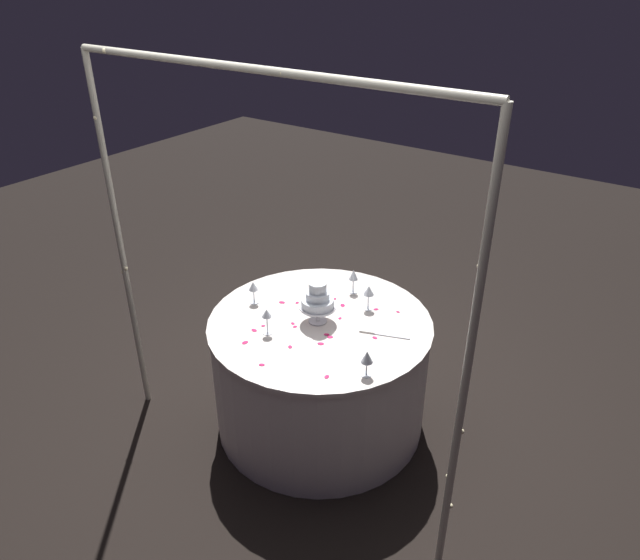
% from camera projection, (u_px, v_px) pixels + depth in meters
% --- Properties ---
extents(ground_plane, '(12.00, 12.00, 0.00)m').
position_uv_depth(ground_plane, '(320.00, 419.00, 3.87)').
color(ground_plane, black).
extents(decorative_arch, '(2.22, 0.06, 2.29)m').
position_uv_depth(decorative_arch, '(258.00, 239.00, 2.78)').
color(decorative_arch, '#B7B29E').
rests_on(decorative_arch, ground).
extents(main_table, '(1.35, 1.35, 0.77)m').
position_uv_depth(main_table, '(320.00, 372.00, 3.69)').
color(main_table, silver).
rests_on(main_table, ground).
extents(tiered_cake, '(0.22, 0.22, 0.27)m').
position_uv_depth(tiered_cake, '(318.00, 300.00, 3.43)').
color(tiered_cake, silver).
rests_on(tiered_cake, main_table).
extents(wine_glass_0, '(0.06, 0.06, 0.16)m').
position_uv_depth(wine_glass_0, '(353.00, 276.00, 3.75)').
color(wine_glass_0, silver).
rests_on(wine_glass_0, main_table).
extents(wine_glass_1, '(0.07, 0.07, 0.16)m').
position_uv_depth(wine_glass_1, '(369.00, 291.00, 3.57)').
color(wine_glass_1, silver).
rests_on(wine_glass_1, main_table).
extents(wine_glass_2, '(0.07, 0.07, 0.15)m').
position_uv_depth(wine_glass_2, '(367.00, 358.00, 3.00)').
color(wine_glass_2, silver).
rests_on(wine_glass_2, main_table).
extents(wine_glass_3, '(0.06, 0.06, 0.15)m').
position_uv_depth(wine_glass_3, '(253.00, 287.00, 3.64)').
color(wine_glass_3, silver).
rests_on(wine_glass_3, main_table).
extents(wine_glass_4, '(0.06, 0.06, 0.16)m').
position_uv_depth(wine_glass_4, '(267.00, 315.00, 3.33)').
color(wine_glass_4, silver).
rests_on(wine_glass_4, main_table).
extents(cake_knife, '(0.28, 0.12, 0.01)m').
position_uv_depth(cake_knife, '(381.00, 334.00, 3.38)').
color(cake_knife, silver).
rests_on(cake_knife, main_table).
extents(rose_petal_0, '(0.05, 0.05, 0.00)m').
position_uv_depth(rose_petal_0, '(343.00, 305.00, 3.66)').
color(rose_petal_0, '#C61951').
rests_on(rose_petal_0, main_table).
extents(rose_petal_1, '(0.05, 0.04, 0.00)m').
position_uv_depth(rose_petal_1, '(321.00, 344.00, 3.30)').
color(rose_petal_1, '#C61951').
rests_on(rose_petal_1, main_table).
extents(rose_petal_2, '(0.04, 0.04, 0.00)m').
position_uv_depth(rose_petal_2, '(262.00, 365.00, 3.13)').
color(rose_petal_2, '#C61951').
rests_on(rose_petal_2, main_table).
extents(rose_petal_3, '(0.02, 0.03, 0.00)m').
position_uv_depth(rose_petal_3, '(340.00, 318.00, 3.53)').
color(rose_petal_3, '#C61951').
rests_on(rose_petal_3, main_table).
extents(rose_petal_4, '(0.03, 0.02, 0.00)m').
position_uv_depth(rose_petal_4, '(398.00, 312.00, 3.59)').
color(rose_petal_4, '#C61951').
rests_on(rose_petal_4, main_table).
extents(rose_petal_5, '(0.03, 0.04, 0.00)m').
position_uv_depth(rose_petal_5, '(327.00, 377.00, 3.04)').
color(rose_petal_5, '#C61951').
rests_on(rose_petal_5, main_table).
extents(rose_petal_6, '(0.02, 0.03, 0.00)m').
position_uv_depth(rose_petal_6, '(297.00, 303.00, 3.69)').
color(rose_petal_6, '#C61951').
rests_on(rose_petal_6, main_table).
extents(rose_petal_7, '(0.04, 0.04, 0.00)m').
position_uv_depth(rose_petal_7, '(330.00, 337.00, 3.35)').
color(rose_petal_7, '#C61951').
rests_on(rose_petal_7, main_table).
extents(rose_petal_8, '(0.03, 0.03, 0.00)m').
position_uv_depth(rose_petal_8, '(295.00, 327.00, 3.45)').
color(rose_petal_8, '#C61951').
rests_on(rose_petal_8, main_table).
extents(rose_petal_9, '(0.04, 0.03, 0.00)m').
position_uv_depth(rose_petal_9, '(375.00, 338.00, 3.35)').
color(rose_petal_9, '#C61951').
rests_on(rose_petal_9, main_table).
extents(rose_petal_10, '(0.04, 0.03, 0.00)m').
position_uv_depth(rose_petal_10, '(254.00, 330.00, 3.41)').
color(rose_petal_10, '#C61951').
rests_on(rose_petal_10, main_table).
extents(rose_petal_11, '(0.03, 0.03, 0.00)m').
position_uv_depth(rose_petal_11, '(263.00, 326.00, 3.45)').
color(rose_petal_11, '#C61951').
rests_on(rose_petal_11, main_table).
extents(rose_petal_12, '(0.03, 0.03, 0.00)m').
position_uv_depth(rose_petal_12, '(307.00, 306.00, 3.65)').
color(rose_petal_12, '#C61951').
rests_on(rose_petal_12, main_table).
extents(rose_petal_13, '(0.05, 0.04, 0.00)m').
position_uv_depth(rose_petal_13, '(282.00, 302.00, 3.69)').
color(rose_petal_13, '#C61951').
rests_on(rose_petal_13, main_table).
extents(rose_petal_14, '(0.04, 0.04, 0.00)m').
position_uv_depth(rose_petal_14, '(376.00, 309.00, 3.62)').
color(rose_petal_14, '#C61951').
rests_on(rose_petal_14, main_table).
extents(rose_petal_15, '(0.03, 0.04, 0.00)m').
position_uv_depth(rose_petal_15, '(245.00, 343.00, 3.31)').
color(rose_petal_15, '#C61951').
rests_on(rose_petal_15, main_table).
extents(rose_petal_16, '(0.04, 0.04, 0.00)m').
position_uv_depth(rose_petal_16, '(290.00, 347.00, 3.27)').
color(rose_petal_16, '#C61951').
rests_on(rose_petal_16, main_table).
extents(rose_petal_17, '(0.03, 0.03, 0.00)m').
position_uv_depth(rose_petal_17, '(293.00, 323.00, 3.48)').
color(rose_petal_17, '#C61951').
rests_on(rose_petal_17, main_table).
extents(rose_petal_18, '(0.04, 0.03, 0.00)m').
position_uv_depth(rose_petal_18, '(327.00, 335.00, 3.38)').
color(rose_petal_18, '#C61951').
rests_on(rose_petal_18, main_table).
extents(rose_petal_19, '(0.04, 0.04, 0.00)m').
position_uv_depth(rose_petal_19, '(334.00, 299.00, 3.73)').
color(rose_petal_19, '#C61951').
rests_on(rose_petal_19, main_table).
extents(rose_petal_20, '(0.04, 0.03, 0.00)m').
position_uv_depth(rose_petal_20, '(316.00, 294.00, 3.78)').
color(rose_petal_20, '#C61951').
rests_on(rose_petal_20, main_table).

